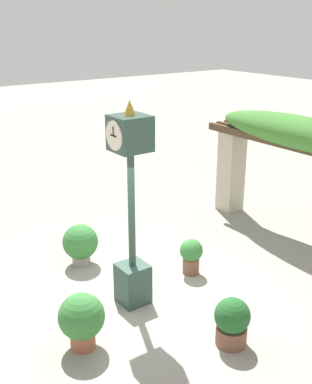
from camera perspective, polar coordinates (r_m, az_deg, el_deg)
The scene contains 7 objects.
ground_plane at distance 8.95m, azimuth -1.82°, elevation -12.10°, with size 60.00×60.00×0.00m, color gray.
pedestal_clock at distance 7.97m, azimuth -2.93°, elevation -1.90°, with size 0.57×0.61×3.57m.
pergola at distance 10.87m, azimuth 17.03°, elevation 5.01°, with size 5.39×1.12×2.79m.
potted_plant_near_left at distance 7.65m, azimuth 9.00°, elevation -14.90°, with size 0.55×0.55×0.78m.
potted_plant_near_right at distance 9.48m, azimuth 4.19°, elevation -7.40°, with size 0.45×0.45×0.72m.
potted_plant_far_left at distance 9.89m, azimuth -8.95°, elevation -6.00°, with size 0.72×0.72×0.86m.
potted_plant_far_right at distance 7.53m, azimuth -8.81°, elevation -14.62°, with size 0.71×0.71×0.90m.
Camera 1 is at (6.34, -4.19, 4.73)m, focal length 45.00 mm.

